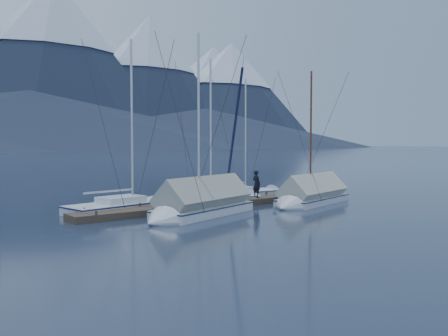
{
  "coord_description": "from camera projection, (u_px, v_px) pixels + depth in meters",
  "views": [
    {
      "loc": [
        -16.76,
        -19.14,
        3.61
      ],
      "look_at": [
        0.0,
        2.0,
        2.2
      ],
      "focal_mm": 38.0,
      "sensor_mm": 36.0,
      "label": 1
    }
  ],
  "objects": [
    {
      "name": "sailboat_open_mid",
      "position": [
        219.0,
        200.0,
        28.73
      ],
      "size": [
        7.43,
        4.25,
        9.48
      ],
      "color": "silver",
      "rests_on": "ground"
    },
    {
      "name": "ground",
      "position": [
        247.0,
        210.0,
        25.56
      ],
      "size": [
        1000.0,
        1000.0,
        0.0
      ],
      "primitive_type": "plane",
      "color": "#161F31",
      "rests_on": "ground"
    },
    {
      "name": "sailboat_open_right",
      "position": [
        251.0,
        194.0,
        32.24
      ],
      "size": [
        6.71,
        2.82,
        8.7
      ],
      "color": "silver",
      "rests_on": "ground"
    },
    {
      "name": "mooring_posts",
      "position": [
        217.0,
        201.0,
        26.8
      ],
      "size": [
        15.12,
        1.52,
        0.35
      ],
      "color": "#382D23",
      "rests_on": "ground"
    },
    {
      "name": "sailboat_covered_near",
      "position": [
        309.0,
        197.0,
        27.95
      ],
      "size": [
        6.99,
        3.59,
        8.71
      ],
      "color": "silver",
      "rests_on": "ground"
    },
    {
      "name": "dock",
      "position": [
        224.0,
        204.0,
        27.12
      ],
      "size": [
        18.0,
        1.5,
        0.54
      ],
      "color": "#382D23",
      "rests_on": "ground"
    },
    {
      "name": "sailboat_open_left",
      "position": [
        141.0,
        206.0,
        25.98
      ],
      "size": [
        7.85,
        3.55,
        10.06
      ],
      "color": "silver",
      "rests_on": "ground"
    },
    {
      "name": "person",
      "position": [
        256.0,
        184.0,
        28.53
      ],
      "size": [
        0.41,
        0.61,
        1.65
      ],
      "primitive_type": "imported",
      "rotation": [
        0.0,
        0.0,
        1.6
      ],
      "color": "black",
      "rests_on": "dock"
    },
    {
      "name": "sailboat_covered_far",
      "position": [
        197.0,
        207.0,
        23.31
      ],
      "size": [
        7.34,
        4.05,
        9.87
      ],
      "color": "silver",
      "rests_on": "ground"
    }
  ]
}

